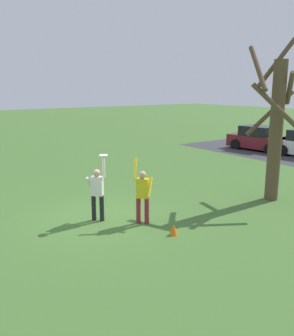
# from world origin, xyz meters

# --- Properties ---
(ground_plane) EXTENTS (120.00, 120.00, 0.00)m
(ground_plane) POSITION_xyz_m (0.00, 0.00, 0.00)
(ground_plane) COLOR #426B2D
(person_catcher) EXTENTS (0.55, 0.56, 2.08)m
(person_catcher) POSITION_xyz_m (0.20, -0.19, 0.98)
(person_catcher) COLOR black
(person_catcher) RESTS_ON ground_plane
(person_defender) EXTENTS (0.65, 0.66, 2.05)m
(person_defender) POSITION_xyz_m (1.21, 0.81, 0.98)
(person_defender) COLOR maroon
(person_defender) RESTS_ON ground_plane
(frisbee_disc) EXTENTS (0.26, 0.26, 0.02)m
(frisbee_disc) POSITION_xyz_m (0.36, -0.04, 2.09)
(frisbee_disc) COLOR white
(frisbee_disc) RESTS_ON person_catcher
(parked_car_maroon) EXTENTS (4.25, 2.34, 1.59)m
(parked_car_maroon) POSITION_xyz_m (-5.26, 14.79, 0.73)
(parked_car_maroon) COLOR maroon
(parked_car_maroon) RESTS_ON ground_plane
(bare_tree_tall) EXTENTS (2.49, 2.49, 5.85)m
(bare_tree_tall) POSITION_xyz_m (1.94, 6.10, 2.82)
(bare_tree_tall) COLOR brown
(bare_tree_tall) RESTS_ON ground_plane
(field_cone_orange) EXTENTS (0.26, 0.26, 0.32)m
(field_cone_orange) POSITION_xyz_m (2.46, 1.01, 0.16)
(field_cone_orange) COLOR orange
(field_cone_orange) RESTS_ON ground_plane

